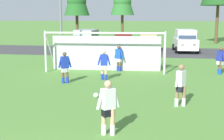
{
  "coord_description": "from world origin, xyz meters",
  "views": [
    {
      "loc": [
        2.91,
        -5.04,
        3.44
      ],
      "look_at": [
        0.79,
        7.64,
        1.17
      ],
      "focal_mm": 48.89,
      "sensor_mm": 36.0,
      "label": 1
    }
  ],
  "objects_px": {
    "player_winger_right": "(220,61)",
    "parked_car_slot_left": "(123,42)",
    "soccer_goal": "(106,51)",
    "parked_car_slot_center_left": "(149,42)",
    "player_striker_near": "(65,67)",
    "parked_car_slot_center": "(185,40)",
    "player_trailing_back": "(108,108)",
    "player_defender_far": "(119,58)",
    "parked_car_slot_far_left": "(86,40)",
    "soccer_ball": "(96,95)",
    "street_lamp": "(63,11)",
    "player_midfield_center": "(181,85)",
    "player_winger_left": "(104,65)"
  },
  "relations": [
    {
      "from": "player_winger_right",
      "to": "parked_car_slot_left",
      "type": "height_order",
      "value": "parked_car_slot_left"
    },
    {
      "from": "player_midfield_center",
      "to": "player_trailing_back",
      "type": "height_order",
      "value": "same"
    },
    {
      "from": "soccer_ball",
      "to": "street_lamp",
      "type": "xyz_separation_m",
      "value": [
        -5.46,
        12.16,
        3.76
      ]
    },
    {
      "from": "player_midfield_center",
      "to": "player_defender_far",
      "type": "bearing_deg",
      "value": 115.6
    },
    {
      "from": "street_lamp",
      "to": "soccer_goal",
      "type": "bearing_deg",
      "value": -50.46
    },
    {
      "from": "player_midfield_center",
      "to": "street_lamp",
      "type": "xyz_separation_m",
      "value": [
        -8.95,
        12.8,
        3.05
      ]
    },
    {
      "from": "player_defender_far",
      "to": "parked_car_slot_far_left",
      "type": "xyz_separation_m",
      "value": [
        -4.63,
        9.91,
        0.29
      ]
    },
    {
      "from": "player_defender_far",
      "to": "soccer_goal",
      "type": "bearing_deg",
      "value": -176.5
    },
    {
      "from": "player_striker_near",
      "to": "player_midfield_center",
      "type": "height_order",
      "value": "same"
    },
    {
      "from": "player_trailing_back",
      "to": "parked_car_slot_center",
      "type": "height_order",
      "value": "parked_car_slot_center"
    },
    {
      "from": "player_midfield_center",
      "to": "parked_car_slot_far_left",
      "type": "bearing_deg",
      "value": 115.3
    },
    {
      "from": "player_defender_far",
      "to": "parked_car_slot_far_left",
      "type": "bearing_deg",
      "value": 115.07
    },
    {
      "from": "soccer_ball",
      "to": "player_trailing_back",
      "type": "height_order",
      "value": "player_trailing_back"
    },
    {
      "from": "parked_car_slot_center_left",
      "to": "parked_car_slot_far_left",
      "type": "bearing_deg",
      "value": -160.08
    },
    {
      "from": "soccer_ball",
      "to": "parked_car_slot_left",
      "type": "relative_size",
      "value": 0.05
    },
    {
      "from": "player_winger_right",
      "to": "parked_car_slot_center",
      "type": "bearing_deg",
      "value": 96.2
    },
    {
      "from": "player_midfield_center",
      "to": "player_winger_left",
      "type": "distance_m",
      "value": 5.84
    },
    {
      "from": "soccer_goal",
      "to": "parked_car_slot_center_left",
      "type": "xyz_separation_m",
      "value": [
        2.13,
        12.11,
        -0.42
      ]
    },
    {
      "from": "parked_car_slot_far_left",
      "to": "parked_car_slot_left",
      "type": "relative_size",
      "value": 1.07
    },
    {
      "from": "parked_car_slot_left",
      "to": "player_winger_left",
      "type": "bearing_deg",
      "value": -86.64
    },
    {
      "from": "player_striker_near",
      "to": "parked_car_slot_center_left",
      "type": "distance_m",
      "value": 16.42
    },
    {
      "from": "soccer_goal",
      "to": "player_midfield_center",
      "type": "relative_size",
      "value": 4.58
    },
    {
      "from": "street_lamp",
      "to": "player_winger_right",
      "type": "bearing_deg",
      "value": -25.87
    },
    {
      "from": "soccer_goal",
      "to": "parked_car_slot_center",
      "type": "height_order",
      "value": "soccer_goal"
    },
    {
      "from": "parked_car_slot_far_left",
      "to": "street_lamp",
      "type": "xyz_separation_m",
      "value": [
        -0.85,
        -4.32,
        2.76
      ]
    },
    {
      "from": "player_winger_left",
      "to": "player_winger_right",
      "type": "height_order",
      "value": "same"
    },
    {
      "from": "player_midfield_center",
      "to": "player_defender_far",
      "type": "distance_m",
      "value": 8.0
    },
    {
      "from": "street_lamp",
      "to": "parked_car_slot_far_left",
      "type": "bearing_deg",
      "value": 78.81
    },
    {
      "from": "player_winger_left",
      "to": "street_lamp",
      "type": "xyz_separation_m",
      "value": [
        -5.09,
        8.41,
        3.05
      ]
    },
    {
      "from": "parked_car_slot_left",
      "to": "parked_car_slot_center_left",
      "type": "bearing_deg",
      "value": 0.43
    },
    {
      "from": "parked_car_slot_center",
      "to": "street_lamp",
      "type": "bearing_deg",
      "value": -149.48
    },
    {
      "from": "player_trailing_back",
      "to": "soccer_ball",
      "type": "bearing_deg",
      "value": 107.45
    },
    {
      "from": "parked_car_slot_center",
      "to": "player_trailing_back",
      "type": "bearing_deg",
      "value": -99.32
    },
    {
      "from": "player_trailing_back",
      "to": "player_striker_near",
      "type": "bearing_deg",
      "value": 117.83
    },
    {
      "from": "soccer_goal",
      "to": "player_winger_left",
      "type": "distance_m",
      "value": 2.85
    },
    {
      "from": "player_midfield_center",
      "to": "player_winger_right",
      "type": "relative_size",
      "value": 1.0
    },
    {
      "from": "player_defender_far",
      "to": "parked_car_slot_center_left",
      "type": "bearing_deg",
      "value": 83.87
    },
    {
      "from": "soccer_ball",
      "to": "player_defender_far",
      "type": "xyz_separation_m",
      "value": [
        0.03,
        6.57,
        0.71
      ]
    },
    {
      "from": "player_trailing_back",
      "to": "parked_car_slot_left",
      "type": "height_order",
      "value": "parked_car_slot_left"
    },
    {
      "from": "player_trailing_back",
      "to": "parked_car_slot_center_left",
      "type": "bearing_deg",
      "value": 89.81
    },
    {
      "from": "parked_car_slot_left",
      "to": "street_lamp",
      "type": "xyz_separation_m",
      "value": [
        -4.22,
        -6.45,
        3.0
      ]
    },
    {
      "from": "player_trailing_back",
      "to": "parked_car_slot_left",
      "type": "bearing_deg",
      "value": 96.29
    },
    {
      "from": "soccer_ball",
      "to": "street_lamp",
      "type": "distance_m",
      "value": 13.85
    },
    {
      "from": "soccer_goal",
      "to": "player_winger_right",
      "type": "relative_size",
      "value": 4.58
    },
    {
      "from": "parked_car_slot_far_left",
      "to": "parked_car_slot_center_left",
      "type": "height_order",
      "value": "parked_car_slot_far_left"
    },
    {
      "from": "soccer_ball",
      "to": "parked_car_slot_center",
      "type": "xyz_separation_m",
      "value": [
        4.89,
        18.26,
        1.0
      ]
    },
    {
      "from": "player_winger_right",
      "to": "parked_car_slot_center_left",
      "type": "distance_m",
      "value": 13.05
    },
    {
      "from": "player_winger_left",
      "to": "parked_car_slot_left",
      "type": "height_order",
      "value": "parked_car_slot_left"
    },
    {
      "from": "parked_car_slot_center_left",
      "to": "street_lamp",
      "type": "height_order",
      "value": "street_lamp"
    },
    {
      "from": "player_striker_near",
      "to": "player_winger_left",
      "type": "relative_size",
      "value": 1.0
    }
  ]
}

